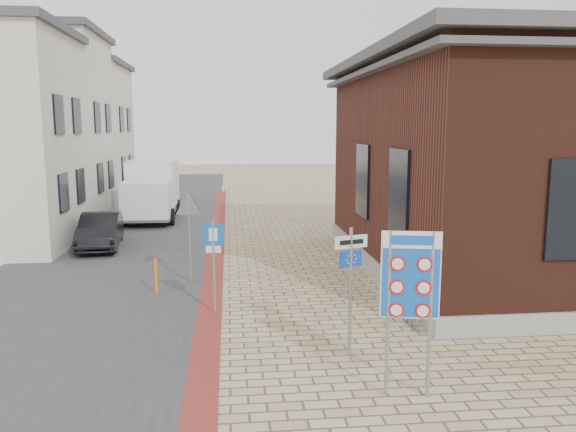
{
  "coord_description": "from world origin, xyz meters",
  "views": [
    {
      "loc": [
        -1.46,
        -10.25,
        4.56
      ],
      "look_at": [
        0.1,
        4.52,
        2.2
      ],
      "focal_mm": 35.0,
      "sensor_mm": 36.0,
      "label": 1
    }
  ],
  "objects": [
    {
      "name": "ground",
      "position": [
        0.0,
        0.0,
        0.0
      ],
      "size": [
        120.0,
        120.0,
        0.0
      ],
      "primitive_type": "plane",
      "color": "tan",
      "rests_on": "ground"
    },
    {
      "name": "road_strip",
      "position": [
        -5.5,
        15.0,
        0.01
      ],
      "size": [
        7.0,
        60.0,
        0.02
      ],
      "primitive_type": "cube",
      "color": "#38383A",
      "rests_on": "ground"
    },
    {
      "name": "curb_strip",
      "position": [
        -2.0,
        10.0,
        0.01
      ],
      "size": [
        0.6,
        40.0,
        0.02
      ],
      "primitive_type": "cube",
      "color": "maroon",
      "rests_on": "ground"
    },
    {
      "name": "brick_building",
      "position": [
        8.99,
        7.0,
        3.49
      ],
      "size": [
        13.0,
        13.0,
        6.8
      ],
      "color": "gray",
      "rests_on": "ground"
    },
    {
      "name": "townhouse_mid",
      "position": [
        -10.99,
        18.0,
        4.57
      ],
      "size": [
        7.4,
        6.4,
        9.1
      ],
      "color": "beige",
      "rests_on": "ground"
    },
    {
      "name": "townhouse_far",
      "position": [
        -10.99,
        24.0,
        4.17
      ],
      "size": [
        7.4,
        6.4,
        8.3
      ],
      "color": "beige",
      "rests_on": "ground"
    },
    {
      "name": "bike_rack",
      "position": [
        2.65,
        2.2,
        0.26
      ],
      "size": [
        0.08,
        1.8,
        0.6
      ],
      "color": "slate",
      "rests_on": "ground"
    },
    {
      "name": "sedan",
      "position": [
        -6.37,
        11.37,
        0.66
      ],
      "size": [
        1.79,
        4.13,
        1.32
      ],
      "primitive_type": "imported",
      "rotation": [
        0.0,
        0.0,
        0.1
      ],
      "color": "black",
      "rests_on": "ground"
    },
    {
      "name": "box_truck",
      "position": [
        -5.26,
        17.85,
        1.51
      ],
      "size": [
        2.45,
        5.6,
        2.92
      ],
      "rotation": [
        0.0,
        0.0,
        0.01
      ],
      "color": "slate",
      "rests_on": "ground"
    },
    {
      "name": "border_sign",
      "position": [
        1.5,
        -1.5,
        2.07
      ],
      "size": [
        0.97,
        0.25,
        2.88
      ],
      "rotation": [
        0.0,
        0.0,
        -0.21
      ],
      "color": "gray",
      "rests_on": "ground"
    },
    {
      "name": "essen_sign",
      "position": [
        0.89,
        0.3,
        1.75
      ],
      "size": [
        0.69,
        0.24,
        2.63
      ],
      "rotation": [
        0.0,
        0.0,
        0.29
      ],
      "color": "gray",
      "rests_on": "ground"
    },
    {
      "name": "parking_sign",
      "position": [
        -1.87,
        3.21,
        1.56
      ],
      "size": [
        0.51,
        0.07,
        2.31
      ],
      "rotation": [
        0.0,
        0.0,
        -0.06
      ],
      "color": "gray",
      "rests_on": "ground"
    },
    {
      "name": "yield_sign",
      "position": [
        -2.63,
        6.0,
        2.07
      ],
      "size": [
        0.92,
        0.37,
        2.7
      ],
      "rotation": [
        0.0,
        0.0,
        -0.33
      ],
      "color": "gray",
      "rests_on": "ground"
    },
    {
      "name": "bollard",
      "position": [
        -3.5,
        5.0,
        0.5
      ],
      "size": [
        0.11,
        0.11,
        1.0
      ],
      "primitive_type": "cylinder",
      "rotation": [
        0.0,
        0.0,
        0.3
      ],
      "color": "orange",
      "rests_on": "ground"
    }
  ]
}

